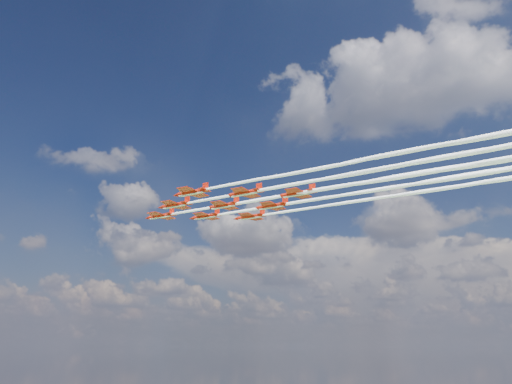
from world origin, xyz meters
TOP-DOWN VIEW (x-y plane):
  - jet_lead at (60.39, 2.91)m, footprint 159.79×8.81m
  - jet_row2_port at (70.76, -3.93)m, footprint 159.79×8.81m
  - jet_row2_starb at (71.00, 9.37)m, footprint 159.79×8.81m

SIDE VIEW (x-z plane):
  - jet_lead at x=60.39m, z-range 87.57..90.14m
  - jet_row2_port at x=70.76m, z-range 87.57..90.14m
  - jet_row2_starb at x=71.00m, z-range 87.57..90.14m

